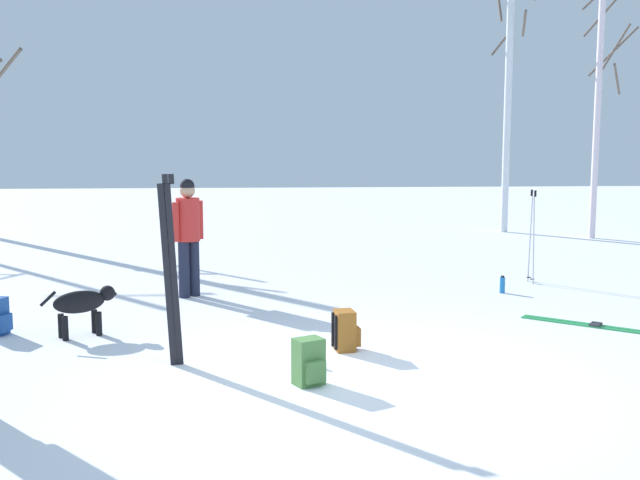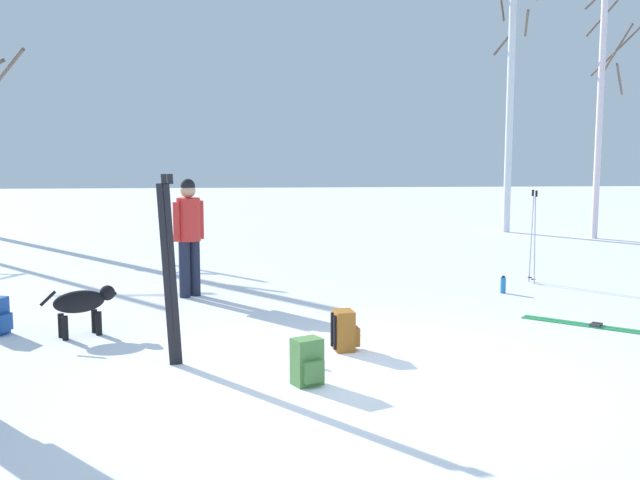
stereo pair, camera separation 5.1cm
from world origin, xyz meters
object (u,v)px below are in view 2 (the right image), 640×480
object	(u,v)px
ski_pair_lying_0	(592,326)
backpack_1	(345,331)
person_2	(189,230)
ski_poles_0	(533,234)
backpack_0	(307,362)
ski_pair_planted_0	(169,271)
birch_tree_3	(601,103)
water_bottle_0	(503,285)
water_bottle_1	(300,353)
dog	(83,303)
birch_tree_2	(511,71)

from	to	relation	value
ski_pair_lying_0	backpack_1	xyz separation A→B (m)	(-3.13, -0.85, 0.20)
person_2	backpack_1	distance (m)	3.69
ski_pair_lying_0	ski_poles_0	distance (m)	3.00
backpack_0	backpack_1	size ratio (longest dim) A/B	1.00
ski_pair_planted_0	birch_tree_3	xyz separation A→B (m)	(8.61, 9.57, 2.15)
person_2	water_bottle_0	bearing A→B (deg)	-1.05
backpack_1	birch_tree_3	bearing A→B (deg)	53.33
person_2	water_bottle_1	distance (m)	3.86
ski_pair_lying_0	water_bottle_1	distance (m)	3.86
birch_tree_3	water_bottle_0	bearing A→B (deg)	-123.69
ski_pair_planted_0	ski_poles_0	world-z (taller)	ski_pair_planted_0
ski_pair_planted_0	ski_poles_0	distance (m)	6.65
dog	water_bottle_0	bearing A→B (deg)	20.56
ski_pair_planted_0	birch_tree_2	bearing A→B (deg)	57.62
ski_poles_0	water_bottle_0	size ratio (longest dim) A/B	5.70
birch_tree_2	birch_tree_3	bearing A→B (deg)	-37.68
person_2	birch_tree_3	size ratio (longest dim) A/B	0.28
ski_pair_planted_0	birch_tree_3	world-z (taller)	birch_tree_3
dog	birch_tree_3	xyz separation A→B (m)	(9.78, 8.32, 2.72)
dog	backpack_0	size ratio (longest dim) A/B	1.80
backpack_0	water_bottle_1	bearing A→B (deg)	92.79
ski_pair_planted_0	person_2	bearing A→B (deg)	92.48
backpack_0	ski_pair_lying_0	bearing A→B (deg)	29.01
person_2	ski_pair_planted_0	size ratio (longest dim) A/B	0.89
ski_pair_planted_0	ski_pair_lying_0	xyz separation A→B (m)	(4.94, 1.27, -0.95)
ski_pair_planted_0	birch_tree_2	xyz separation A→B (m)	(6.91, 10.89, 2.98)
backpack_1	water_bottle_1	world-z (taller)	backpack_1
backpack_1	person_2	bearing A→B (deg)	122.81
ski_pair_lying_0	birch_tree_3	world-z (taller)	birch_tree_3
backpack_0	ski_poles_0	bearing A→B (deg)	51.71
person_2	ski_poles_0	xyz separation A→B (m)	(5.34, 0.70, -0.19)
ski_poles_0	backpack_0	size ratio (longest dim) A/B	3.37
ski_poles_0	birch_tree_3	xyz separation A→B (m)	(3.42, 5.41, 2.32)
birch_tree_2	birch_tree_3	xyz separation A→B (m)	(1.71, -1.32, -0.83)
person_2	backpack_1	size ratio (longest dim) A/B	3.90
ski_pair_lying_0	backpack_1	bearing A→B (deg)	-164.84
dog	backpack_1	distance (m)	3.08
dog	ski_pair_lying_0	size ratio (longest dim) A/B	0.55
ski_pair_lying_0	water_bottle_0	world-z (taller)	water_bottle_0
person_2	birch_tree_2	distance (m)	10.67
backpack_0	person_2	bearing A→B (deg)	109.63
backpack_0	ski_pair_planted_0	bearing A→B (deg)	151.50
ski_pair_planted_0	water_bottle_1	bearing A→B (deg)	-0.81
birch_tree_2	backpack_1	bearing A→B (deg)	-115.98
water_bottle_0	birch_tree_3	xyz separation A→B (m)	(4.13, 6.20, 2.98)
water_bottle_0	birch_tree_2	world-z (taller)	birch_tree_2
dog	birch_tree_3	distance (m)	13.12
backpack_0	backpack_1	distance (m)	1.24
person_2	backpack_0	world-z (taller)	person_2
ski_pair_lying_0	person_2	bearing A→B (deg)	156.79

